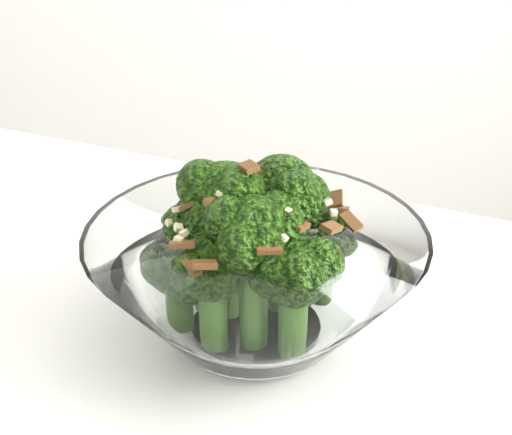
{
  "coord_description": "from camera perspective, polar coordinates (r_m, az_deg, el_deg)",
  "views": [
    {
      "loc": [
        0.23,
        -0.24,
        1.07
      ],
      "look_at": [
        0.2,
        0.18,
        0.85
      ],
      "focal_mm": 50.0,
      "sensor_mm": 36.0,
      "label": 1
    }
  ],
  "objects": [
    {
      "name": "broccoli_dish",
      "position": [
        0.5,
        -0.13,
        -4.45
      ],
      "size": [
        0.23,
        0.23,
        0.14
      ],
      "color": "white",
      "rests_on": "table"
    }
  ]
}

